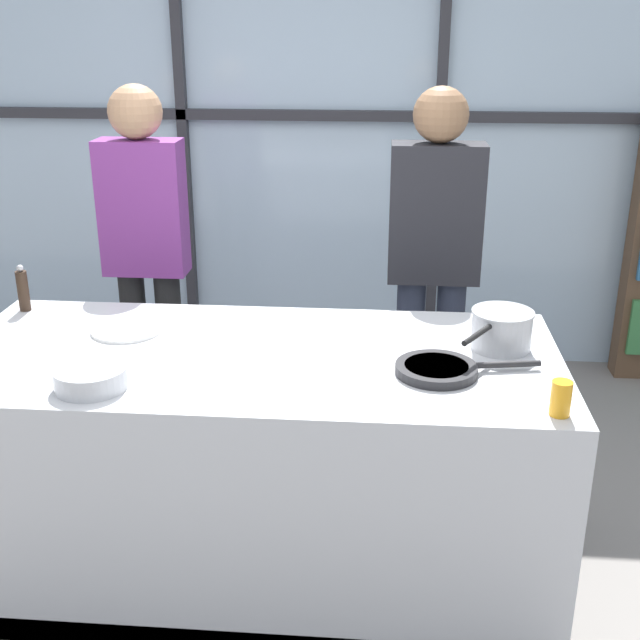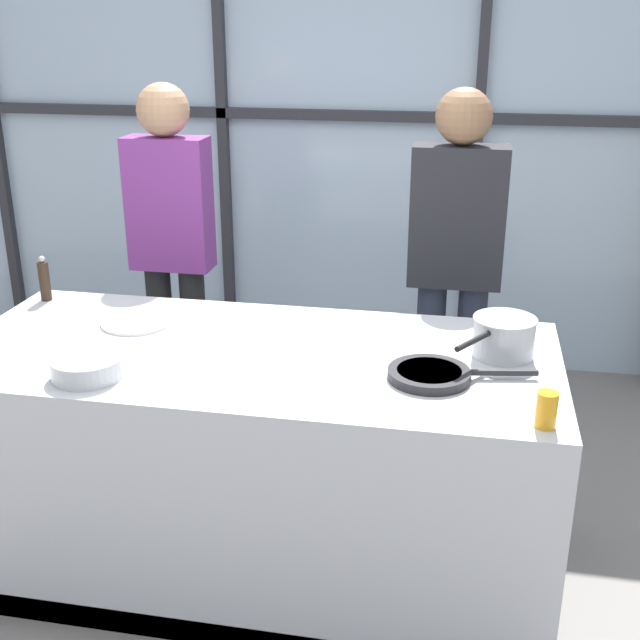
% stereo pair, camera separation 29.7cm
% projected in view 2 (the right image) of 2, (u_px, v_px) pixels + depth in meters
% --- Properties ---
extents(ground_plane, '(18.00, 18.00, 0.00)m').
position_uv_depth(ground_plane, '(260.00, 559.00, 3.29)').
color(ground_plane, gray).
extents(back_window_wall, '(6.40, 0.10, 2.80)m').
position_uv_depth(back_window_wall, '(348.00, 138.00, 4.82)').
color(back_window_wall, silver).
rests_on(back_window_wall, ground_plane).
extents(demo_island, '(2.24, 1.00, 0.93)m').
position_uv_depth(demo_island, '(257.00, 461.00, 3.13)').
color(demo_island, silver).
rests_on(demo_island, ground_plane).
extents(spectator_far_left, '(0.40, 0.25, 1.80)m').
position_uv_depth(spectator_far_left, '(172.00, 238.00, 3.99)').
color(spectator_far_left, black).
rests_on(spectator_far_left, ground_plane).
extents(spectator_center_left, '(0.43, 0.25, 1.80)m').
position_uv_depth(spectator_center_left, '(455.00, 255.00, 3.75)').
color(spectator_center_left, '#232838').
rests_on(spectator_center_left, ground_plane).
extents(frying_pan, '(0.51, 0.28, 0.04)m').
position_uv_depth(frying_pan, '(432.00, 374.00, 2.72)').
color(frying_pan, '#232326').
rests_on(frying_pan, demo_island).
extents(saucepan, '(0.29, 0.38, 0.15)m').
position_uv_depth(saucepan, '(504.00, 336.00, 2.89)').
color(saucepan, silver).
rests_on(saucepan, demo_island).
extents(white_plate, '(0.28, 0.28, 0.01)m').
position_uv_depth(white_plate, '(136.00, 322.00, 3.21)').
color(white_plate, white).
rests_on(white_plate, demo_island).
extents(mixing_bowl, '(0.24, 0.24, 0.07)m').
position_uv_depth(mixing_bowl, '(87.00, 366.00, 2.73)').
color(mixing_bowl, silver).
rests_on(mixing_bowl, demo_island).
extents(pepper_grinder, '(0.05, 0.05, 0.20)m').
position_uv_depth(pepper_grinder, '(44.00, 280.00, 3.45)').
color(pepper_grinder, '#332319').
rests_on(pepper_grinder, demo_island).
extents(juice_glass_near, '(0.06, 0.06, 0.11)m').
position_uv_depth(juice_glass_near, '(546.00, 410.00, 2.39)').
color(juice_glass_near, orange).
rests_on(juice_glass_near, demo_island).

